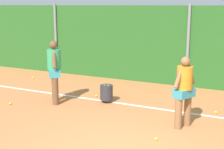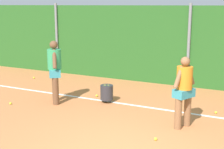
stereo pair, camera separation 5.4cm
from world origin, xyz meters
The scene contains 14 objects.
ground_plane centered at (0.00, 1.69, 0.00)m, with size 27.96×27.96×0.00m, color #C67542.
hedge_fence_backdrop centered at (0.00, 5.77, 1.35)m, with size 18.17×0.25×2.69m, color #286023.
fence_post_left centered at (-5.24, 5.60, 1.39)m, with size 0.10×0.10×2.77m, color gray.
fence_post_center centered at (0.00, 5.60, 1.39)m, with size 0.10×0.10×2.77m, color gray.
court_baseline_paint centered at (0.00, 2.98, 0.00)m, with size 13.28×0.10×0.01m, color white.
player_foreground_near centered at (0.76, 1.97, 0.91)m, with size 0.46×0.62×1.62m.
player_midcourt centered at (-2.92, 2.24, 0.99)m, with size 0.60×0.63×1.76m.
ball_hopper centered at (-1.64, 2.91, 0.29)m, with size 0.36×0.36×0.51m.
tennis_ball_0 centered at (0.13, 4.74, 0.03)m, with size 0.07×0.07×0.07m, color #CCDB33.
tennis_ball_4 centered at (1.30, 3.26, 0.03)m, with size 0.07×0.07×0.07m, color #CCDB33.
tennis_ball_5 centered at (-2.17, 3.27, 0.03)m, with size 0.07×0.07×0.07m, color #CCDB33.
tennis_ball_7 centered at (-3.95, 1.54, 0.03)m, with size 0.07×0.07×0.07m, color #CCDB33.
tennis_ball_8 centered at (-5.45, 4.35, 0.03)m, with size 0.07×0.07×0.07m, color #CCDB33.
tennis_ball_9 centered at (0.44, 1.01, 0.03)m, with size 0.07×0.07×0.07m, color #CCDB33.
Camera 1 is at (2.28, -4.89, 2.73)m, focal length 51.33 mm.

